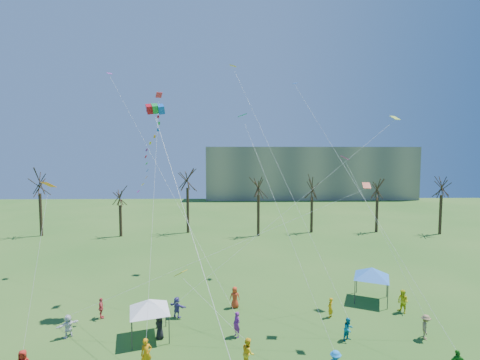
{
  "coord_description": "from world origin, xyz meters",
  "views": [
    {
      "loc": [
        -0.8,
        -17.04,
        12.63
      ],
      "look_at": [
        -0.27,
        5.0,
        11.0
      ],
      "focal_mm": 25.0,
      "sensor_mm": 36.0,
      "label": 1
    }
  ],
  "objects_px": {
    "canopy_tent_white": "(149,305)",
    "canopy_tent_blue": "(372,272)",
    "big_box_kite": "(152,155)",
    "distant_building": "(308,173)"
  },
  "relations": [
    {
      "from": "big_box_kite",
      "to": "canopy_tent_white",
      "type": "bearing_deg",
      "value": -81.87
    },
    {
      "from": "distant_building",
      "to": "big_box_kite",
      "type": "xyz_separation_m",
      "value": [
        -29.1,
        -72.45,
        5.14
      ]
    },
    {
      "from": "canopy_tent_white",
      "to": "canopy_tent_blue",
      "type": "height_order",
      "value": "canopy_tent_blue"
    },
    {
      "from": "canopy_tent_white",
      "to": "canopy_tent_blue",
      "type": "bearing_deg",
      "value": 17.17
    },
    {
      "from": "big_box_kite",
      "to": "canopy_tent_blue",
      "type": "relative_size",
      "value": 5.97
    },
    {
      "from": "big_box_kite",
      "to": "canopy_tent_blue",
      "type": "distance_m",
      "value": 21.06
    },
    {
      "from": "canopy_tent_blue",
      "to": "big_box_kite",
      "type": "bearing_deg",
      "value": -175.76
    },
    {
      "from": "big_box_kite",
      "to": "canopy_tent_white",
      "type": "height_order",
      "value": "big_box_kite"
    },
    {
      "from": "big_box_kite",
      "to": "canopy_tent_white",
      "type": "relative_size",
      "value": 6.1
    },
    {
      "from": "distant_building",
      "to": "canopy_tent_blue",
      "type": "relative_size",
      "value": 16.7
    }
  ]
}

